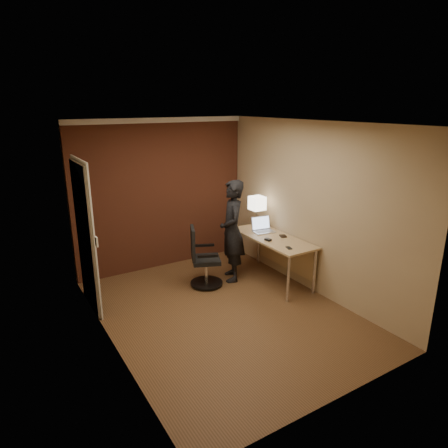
{
  "coord_description": "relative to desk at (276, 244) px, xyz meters",
  "views": [
    {
      "loc": [
        -2.53,
        -4.14,
        2.73
      ],
      "look_at": [
        0.35,
        0.55,
        1.05
      ],
      "focal_mm": 32.0,
      "sensor_mm": 36.0,
      "label": 1
    }
  ],
  "objects": [
    {
      "name": "office_chair",
      "position": [
        -1.1,
        0.41,
        -0.19
      ],
      "size": [
        0.55,
        0.59,
        0.92
      ],
      "color": "black",
      "rests_on": "ground"
    },
    {
      "name": "mouse",
      "position": [
        -0.24,
        -0.09,
        0.14
      ],
      "size": [
        0.08,
        0.11,
        0.03
      ],
      "primitive_type": "cube",
      "rotation": [
        0.0,
        0.0,
        0.21
      ],
      "color": "black",
      "rests_on": "desk"
    },
    {
      "name": "wallet",
      "position": [
        0.07,
        -0.07,
        0.14
      ],
      "size": [
        0.12,
        0.13,
        0.02
      ],
      "primitive_type": "cube",
      "rotation": [
        0.0,
        0.0,
        -0.34
      ],
      "color": "black",
      "rests_on": "desk"
    },
    {
      "name": "desk",
      "position": [
        0.0,
        0.0,
        0.0
      ],
      "size": [
        0.6,
        1.5,
        0.73
      ],
      "color": "tan",
      "rests_on": "ground"
    },
    {
      "name": "phone",
      "position": [
        -0.18,
        -0.51,
        0.13
      ],
      "size": [
        0.09,
        0.13,
        0.01
      ],
      "primitive_type": "cube",
      "rotation": [
        0.0,
        0.0,
        -0.28
      ],
      "color": "black",
      "rests_on": "desk"
    },
    {
      "name": "room",
      "position": [
        -1.53,
        1.09,
        0.77
      ],
      "size": [
        4.0,
        4.0,
        4.0
      ],
      "color": "brown",
      "rests_on": "ground"
    },
    {
      "name": "desk_lamp",
      "position": [
        -0.01,
        0.52,
        0.55
      ],
      "size": [
        0.22,
        0.22,
        0.54
      ],
      "color": "silver",
      "rests_on": "desk"
    },
    {
      "name": "person",
      "position": [
        -0.57,
        0.39,
        0.2
      ],
      "size": [
        0.58,
        0.69,
        1.61
      ],
      "primitive_type": "imported",
      "rotation": [
        0.0,
        0.0,
        -1.97
      ],
      "color": "black",
      "rests_on": "ground"
    },
    {
      "name": "laptop",
      "position": [
        -0.03,
        0.33,
        0.19
      ],
      "size": [
        0.36,
        0.3,
        0.23
      ],
      "color": "silver",
      "rests_on": "desk"
    }
  ]
}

